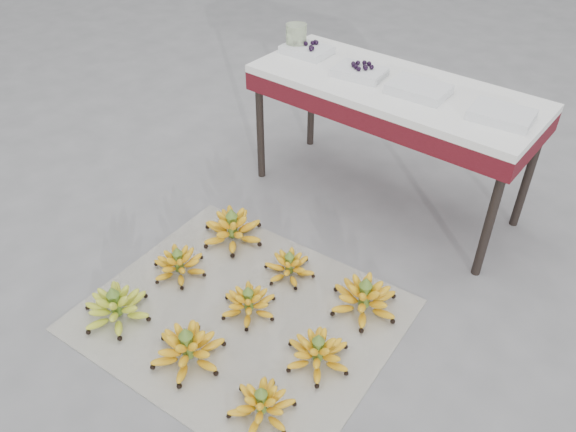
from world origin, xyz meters
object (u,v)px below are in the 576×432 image
Objects in this scene: bunch_mid_left at (179,264)px; tray_far_left at (307,50)px; bunch_front_left at (116,307)px; glass_jar at (296,37)px; vendor_table at (393,98)px; bunch_back_center at (289,266)px; tray_left at (360,72)px; newspaper_mat at (241,315)px; bunch_back_left at (233,229)px; bunch_mid_right at (318,352)px; bunch_mid_center at (249,303)px; tray_far_right at (502,115)px; bunch_back_right at (364,298)px; bunch_front_right at (262,404)px; bunch_front_center at (188,348)px; tray_right at (419,89)px.

tray_far_left is (-0.13, 1.13, 0.64)m from bunch_mid_left.
glass_jar is at bearing 101.98° from bunch_front_left.
bunch_back_center is at bearing -90.94° from vendor_table.
tray_left is at bearing 106.03° from bunch_back_center.
bunch_back_center is 1.01m from tray_left.
newspaper_mat is 5.07× the size of bunch_back_center.
bunch_back_center is at bearing -77.64° from tray_left.
bunch_back_left is 1.44× the size of bunch_back_center.
bunch_mid_left is at bearing -156.75° from bunch_mid_right.
bunch_mid_center is (0.41, 0.02, -0.00)m from bunch_mid_left.
tray_far_right is (0.71, -0.00, -0.00)m from tray_left.
bunch_mid_right is 0.51m from bunch_back_center.
bunch_mid_left is 1.19× the size of tray_left.
tray_left reaches higher than bunch_back_right.
tray_far_right reaches higher than bunch_front_right.
tray_left is (-0.55, 0.72, 0.63)m from bunch_back_right.
newspaper_mat is at bearing -65.13° from tray_far_left.
tray_left is at bearing 61.15° from bunch_mid_left.
newspaper_mat is at bearing -62.22° from glass_jar.
bunch_mid_right is at bearing -33.47° from bunch_back_left.
bunch_back_left is at bearing 136.89° from newspaper_mat.
bunch_front_left is at bearing -159.84° from bunch_front_center.
bunch_front_left is 0.40m from bunch_front_center.
tray_left is (-0.16, 1.08, 0.69)m from newspaper_mat.
tray_far_right reaches higher than bunch_mid_left.
bunch_mid_right is 1.26× the size of tray_far_right.
tray_left is at bearing -179.66° from tray_right.
newspaper_mat is 1.29m from tray_left.
bunch_back_right is at bearing 7.13° from bunch_mid_left.
bunch_front_left is at bearing -102.03° from bunch_back_left.
bunch_back_center is at bearing 21.09° from bunch_mid_left.
tray_left is (0.21, 0.73, 0.63)m from bunch_back_left.
bunch_front_left is at bearing -154.36° from bunch_front_right.
bunch_mid_left is 0.80m from bunch_mid_right.
bunch_mid_right reaches higher than bunch_mid_center.
bunch_front_left is 0.96× the size of bunch_front_right.
tray_left is at bearing -9.88° from tray_far_left.
bunch_front_center is 0.76m from bunch_back_right.
vendor_table is at bearing 168.90° from tray_right.
bunch_mid_center is 0.29m from bunch_back_center.
bunch_mid_center is at bearing 69.96° from newspaper_mat.
vendor_table reaches higher than bunch_mid_center.
newspaper_mat is at bearing -90.95° from vendor_table.
tray_right reaches higher than newspaper_mat.
bunch_back_left is at bearing 69.08° from bunch_mid_left.
vendor_table is 10.21× the size of glass_jar.
tray_left is at bearing 111.44° from bunch_front_center.
bunch_mid_left is 1.23× the size of tray_far_left.
bunch_front_center is 1.11× the size of bunch_front_right.
glass_jar is at bearing 177.91° from tray_far_left.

